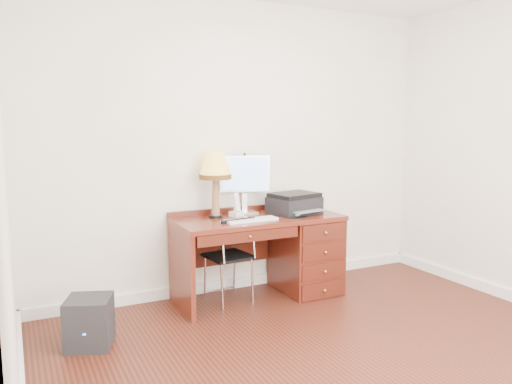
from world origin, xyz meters
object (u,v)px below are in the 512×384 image
monitor (244,177)px  leg_lamp (215,170)px  desk (289,249)px  chair (231,251)px  printer (294,203)px  equipment_box (89,322)px  phone (236,209)px

monitor → leg_lamp: leg_lamp is taller
leg_lamp → desk: bearing=-11.4°
desk → chair: size_ratio=1.94×
monitor → leg_lamp: bearing=-146.3°
printer → equipment_box: (-1.91, -0.38, -0.67)m
printer → equipment_box: printer is taller
leg_lamp → phone: 0.41m
leg_lamp → chair: size_ratio=0.76×
desk → monitor: bearing=145.9°
monitor → phone: monitor is taller
desk → printer: 0.44m
phone → monitor: bearing=23.9°
printer → chair: 0.76m
monitor → equipment_box: monitor is taller
desk → monitor: 0.80m
printer → monitor: bearing=139.2°
phone → chair: (-0.11, -0.12, -0.34)m
monitor → leg_lamp: size_ratio=0.92×
desk → equipment_box: (-1.86, -0.37, -0.23)m
desk → equipment_box: desk is taller
printer → desk: bearing=176.1°
desk → printer: size_ratio=3.05×
desk → phone: size_ratio=7.05×
leg_lamp → equipment_box: (-1.18, -0.50, -1.00)m
monitor → leg_lamp: 0.35m
phone → chair: size_ratio=0.27×
desk → equipment_box: 1.91m
leg_lamp → chair: leg_lamp is taller
monitor → printer: 0.53m
leg_lamp → equipment_box: size_ratio=1.64×
leg_lamp → printer: bearing=-10.0°
chair → equipment_box: bearing=-171.7°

